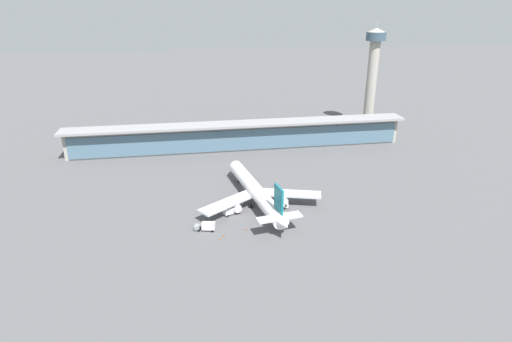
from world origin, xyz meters
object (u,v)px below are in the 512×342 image
Objects in this scene: service_truck_near_nose_grey at (206,226)px; control_tower at (373,70)px; service_truck_mid_apron_red at (231,210)px; safety_cone_charlie at (220,239)px; safety_cone_bravo at (246,229)px; service_truck_under_wing_white at (286,205)px; safety_cone_delta at (284,226)px; airliner_on_stand at (256,192)px; safety_cone_alpha at (224,236)px.

control_tower is (111.89, 118.62, 34.28)m from service_truck_near_nose_grey.
safety_cone_charlie is at bearing -108.68° from service_truck_mid_apron_red.
control_tower reaches higher than safety_cone_bravo.
control_tower is at bearing 52.86° from service_truck_under_wing_white.
safety_cone_bravo is (3.74, -12.48, -1.37)m from service_truck_mid_apron_red.
service_truck_under_wing_white reaches higher than safety_cone_delta.
service_truck_near_nose_grey is at bearing -133.33° from control_tower.
safety_cone_delta is at bearing -124.90° from control_tower.
service_truck_near_nose_grey is at bearing 119.93° from safety_cone_charlie.
airliner_on_stand is 0.99× the size of control_tower.
service_truck_near_nose_grey is 10.92× the size of safety_cone_charlie.
airliner_on_stand is 27.50m from service_truck_near_nose_grey.
service_truck_under_wing_white is 23.75m from safety_cone_bravo.
service_truck_mid_apron_red is 152.32m from control_tower.
service_truck_near_nose_grey is 34.76m from service_truck_under_wing_white.
service_truck_under_wing_white is 22.27m from service_truck_mid_apron_red.
safety_cone_alpha is 2.51m from safety_cone_charlie.
service_truck_near_nose_grey is 10.92× the size of safety_cone_delta.
safety_cone_delta is (-84.04, -120.48, -35.66)m from control_tower.
safety_cone_alpha and safety_cone_bravo have the same top height.
safety_cone_bravo is (-18.37, -15.04, -0.49)m from service_truck_under_wing_white.
safety_cone_bravo is at bearing -7.33° from service_truck_near_nose_grey.
safety_cone_charlie is (-16.93, -24.39, -5.16)m from airliner_on_stand.
safety_cone_charlie is at bearing -167.86° from safety_cone_delta.
safety_cone_charlie is at bearing -144.20° from service_truck_under_wing_white.
service_truck_near_nose_grey is 10.92× the size of safety_cone_alpha.
safety_cone_alpha is (-26.50, -18.32, -0.49)m from service_truck_under_wing_white.
service_truck_mid_apron_red is at bearing 71.32° from safety_cone_charlie.
safety_cone_delta is (27.85, -1.86, -1.37)m from service_truck_near_nose_grey.
service_truck_mid_apron_red is 21.87m from safety_cone_delta.
service_truck_near_nose_grey is at bearing 138.07° from safety_cone_alpha.
safety_cone_bravo is at bearing -140.69° from service_truck_under_wing_white.
safety_cone_charlie is 24.37m from safety_cone_delta.
control_tower is at bearing 46.67° from service_truck_near_nose_grey.
service_truck_mid_apron_red is (10.01, 10.72, 0.00)m from service_truck_near_nose_grey.
service_truck_mid_apron_red is 16.42m from safety_cone_alpha.
service_truck_near_nose_grey is 10.92× the size of safety_cone_bravo.
control_tower is at bearing 50.81° from safety_cone_bravo.
service_truck_near_nose_grey is at bearing 176.18° from safety_cone_delta.
control_tower reaches higher than service_truck_mid_apron_red.
control_tower is at bearing 48.06° from airliner_on_stand.
safety_cone_delta is (-4.26, -15.13, -0.49)m from service_truck_under_wing_white.
service_truck_near_nose_grey is 8.17m from safety_cone_charlie.
safety_cone_bravo and safety_cone_delta have the same top height.
safety_cone_delta is at bearing -0.36° from safety_cone_bravo.
safety_cone_charlie is (-5.98, -17.70, -1.37)m from service_truck_mid_apron_red.
service_truck_near_nose_grey is 14.66m from service_truck_mid_apron_red.
safety_cone_bravo is (13.74, -1.77, -1.37)m from service_truck_near_nose_grey.
safety_cone_alpha is 1.00× the size of safety_cone_delta.
control_tower is 94.02× the size of safety_cone_charlie.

